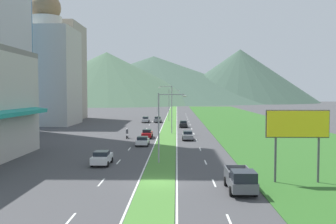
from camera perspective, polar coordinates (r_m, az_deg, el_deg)
The scene contains 49 objects.
ground_plane at distance 34.15m, azimuth -1.62°, elevation -10.78°, with size 600.00×600.00×0.00m, color #424244.
grass_median at distance 93.49m, azimuth 0.29°, elevation -1.95°, with size 3.20×240.00×0.06m, color #477F33.
grass_verge_right at distance 95.36m, azimuth 12.77°, elevation -1.93°, with size 24.00×240.00×0.06m, color #2D6023.
lane_dash_left_1 at distance 25.40m, azimuth -14.90°, elevation -15.78°, with size 0.16×2.80×0.01m, color silver.
lane_dash_left_2 at distance 34.69m, azimuth -10.22°, elevation -10.60°, with size 0.16×2.80×0.01m, color silver.
lane_dash_left_3 at distance 44.27m, azimuth -7.61°, elevation -7.60°, with size 0.16×2.80×0.01m, color silver.
lane_dash_left_4 at distance 53.98m, azimuth -5.96°, elevation -5.66°, with size 0.16×2.80×0.01m, color silver.
lane_dash_left_5 at distance 63.77m, azimuth -4.82°, elevation -4.32°, with size 0.16×2.80×0.01m, color silver.
lane_dash_left_6 at distance 73.60m, azimuth -3.98°, elevation -3.33°, with size 0.16×2.80×0.01m, color silver.
lane_dash_left_7 at distance 83.46m, azimuth -3.35°, elevation -2.57°, with size 0.16×2.80×0.01m, color silver.
lane_dash_left_8 at distance 93.34m, azimuth -2.85°, elevation -1.98°, with size 0.16×2.80×0.01m, color silver.
lane_dash_left_9 at distance 103.23m, azimuth -2.44°, elevation -1.49°, with size 0.16×2.80×0.01m, color silver.
lane_dash_left_10 at distance 113.13m, azimuth -2.11°, elevation -1.09°, with size 0.16×2.80×0.01m, color silver.
lane_dash_left_11 at distance 123.04m, azimuth -1.83°, elevation -0.76°, with size 0.16×2.80×0.01m, color silver.
lane_dash_left_12 at distance 132.96m, azimuth -1.59°, elevation -0.48°, with size 0.16×2.80×0.01m, color silver.
lane_dash_left_13 at distance 142.88m, azimuth -1.38°, elevation -0.23°, with size 0.16×2.80×0.01m, color silver.
lane_dash_right_1 at distance 24.70m, azimuth 9.49°, elevation -16.28°, with size 0.16×2.80×0.01m, color silver.
lane_dash_right_2 at distance 34.18m, azimuth 7.09°, elevation -10.79°, with size 0.16×2.80×0.01m, color silver.
lane_dash_right_3 at distance 43.87m, azimuth 5.79°, elevation -7.69°, with size 0.16×2.80×0.01m, color silver.
lane_dash_right_4 at distance 53.65m, azimuth 4.96°, elevation -5.71°, with size 0.16×2.80×0.01m, color silver.
lane_dash_right_5 at distance 63.49m, azimuth 4.40°, elevation -4.35°, with size 0.16×2.80×0.01m, color silver.
lane_dash_right_6 at distance 73.36m, azimuth 3.99°, elevation -3.35°, with size 0.16×2.80×0.01m, color silver.
lane_dash_right_7 at distance 83.25m, azimuth 3.67°, elevation -2.59°, with size 0.16×2.80×0.01m, color silver.
lane_dash_right_8 at distance 93.15m, azimuth 3.43°, elevation -1.99°, with size 0.16×2.80×0.01m, color silver.
lane_dash_right_9 at distance 103.06m, azimuth 3.23°, elevation -1.50°, with size 0.16×2.80×0.01m, color silver.
lane_dash_right_10 at distance 112.98m, azimuth 3.06°, elevation -1.10°, with size 0.16×2.80×0.01m, color silver.
lane_dash_right_11 at distance 122.90m, azimuth 2.93°, elevation -0.77°, with size 0.16×2.80×0.01m, color silver.
lane_dash_right_12 at distance 132.83m, azimuth 2.81°, elevation -0.48°, with size 0.16×2.80×0.01m, color silver.
lane_dash_right_13 at distance 142.76m, azimuth 2.71°, elevation -0.24°, with size 0.16×2.80×0.01m, color silver.
edge_line_median_left at distance 93.54m, azimuth -0.78°, elevation -1.96°, with size 0.16×240.00×0.01m, color silver.
edge_line_median_right at distance 93.47m, azimuth 1.37°, elevation -1.96°, with size 0.16×240.00×0.01m, color silver.
domed_building at distance 98.96m, azimuth -18.11°, elevation 6.16°, with size 14.12×14.12×33.00m.
midrise_colored at distance 116.84m, azimuth -16.99°, elevation 5.90°, with size 15.61×15.61×28.51m, color #9E9384.
hill_far_left at distance 274.77m, azimuth -9.40°, elevation 5.19°, with size 152.06×152.06×37.35m, color #47664C.
hill_far_center at distance 330.34m, azimuth -2.23°, elevation 5.10°, with size 227.29×227.29×40.10m, color #3D5647.
hill_far_right at distance 315.82m, azimuth 10.99°, elevation 5.49°, with size 126.65×126.65×43.89m, color #3D5647.
street_lamp_near at distance 42.57m, azimuth -0.87°, elevation -1.55°, with size 3.32×0.36×8.07m.
street_lamp_mid at distance 73.16m, azimuth 0.36°, elevation 0.89°, with size 2.70×0.41×9.47m.
street_lamp_far at distance 103.88m, azimuth 0.35°, elevation 1.41°, with size 3.18×0.47×8.98m.
billboard_roadside at distance 35.12m, azimuth 19.31°, elevation -2.24°, with size 5.68×0.28×6.60m.
car_0 at distance 100.38m, azimuth -3.45°, elevation -1.17°, with size 1.86×4.61×1.59m.
car_1 at distance 57.17m, azimuth -3.93°, elevation -4.44°, with size 1.95×4.01×1.40m.
car_2 at distance 63.73m, azimuth 3.04°, elevation -3.62°, with size 1.85×4.05×1.53m.
car_3 at distance 42.72m, azimuth -10.13°, elevation -6.93°, with size 1.96×4.23×1.57m.
car_4 at distance 86.64m, azimuth 2.38°, elevation -1.86°, with size 1.89×4.23×1.52m.
car_5 at distance 66.52m, azimuth -3.23°, elevation -3.33°, with size 1.86×4.41×1.56m.
car_6 at distance 100.53m, azimuth -1.59°, elevation -1.16°, with size 1.96×4.18×1.56m.
pickup_truck_0 at distance 31.42m, azimuth 11.11°, elevation -10.22°, with size 2.18×5.40×2.00m.
motorcycle_rider at distance 66.23m, azimuth -6.29°, elevation -3.41°, with size 0.36×2.00×1.80m.
Camera 1 is at (1.74, -33.12, 8.16)m, focal length 39.65 mm.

